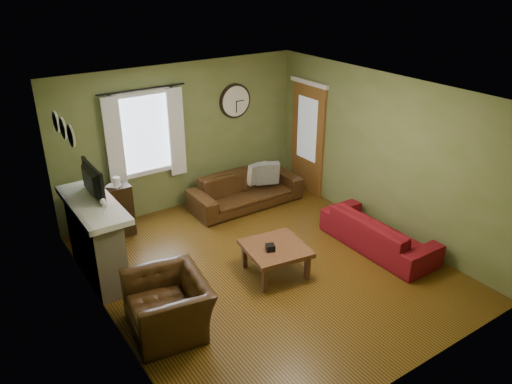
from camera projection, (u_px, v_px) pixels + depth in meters
floor at (265, 267)px, 7.41m from camera, size 4.60×5.20×0.00m
ceiling at (267, 94)px, 6.32m from camera, size 4.60×5.20×0.00m
wall_left at (102, 234)px, 5.70m from camera, size 0.00×5.20×2.60m
wall_right at (383, 155)px, 8.03m from camera, size 0.00×5.20×2.60m
wall_back at (182, 137)px, 8.82m from camera, size 4.60×0.00×2.60m
wall_front at (418, 277)px, 4.91m from camera, size 4.60×0.00×2.60m
fireplace at (96, 243)px, 6.98m from camera, size 0.40×1.40×1.10m
firebox at (111, 254)px, 7.18m from camera, size 0.04×0.60×0.55m
mantel at (92, 204)px, 6.75m from camera, size 0.58×1.60×0.08m
tv at (88, 186)px, 6.78m from camera, size 0.08×0.60×0.35m
tv_screen at (93, 181)px, 6.80m from camera, size 0.02×0.62×0.36m
medallion_left at (71, 136)px, 5.91m from camera, size 0.28×0.28×0.03m
medallion_mid at (63, 128)px, 6.17m from camera, size 0.28×0.28×0.03m
medallion_right at (56, 121)px, 6.44m from camera, size 0.28×0.28×0.03m
window_pane at (144, 134)px, 8.37m from camera, size 1.00×0.02×1.30m
curtain_rod at (142, 89)px, 7.97m from camera, size 0.03×0.03×1.50m
curtain_left at (115, 144)px, 8.03m from camera, size 0.28×0.04×1.55m
curtain_right at (177, 132)px, 8.59m from camera, size 0.28×0.04×1.55m
wall_clock at (236, 101)px, 9.13m from camera, size 0.64×0.06×0.64m
door at (308, 139)px, 9.51m from camera, size 0.05×0.90×2.10m
bookshelf at (109, 213)px, 8.04m from camera, size 0.74×0.31×0.88m
book at (110, 184)px, 7.81m from camera, size 0.26×0.26×0.02m
sofa_brown at (246, 190)px, 9.18m from camera, size 2.09×0.82×0.61m
pillow_left at (258, 173)px, 9.26m from camera, size 0.40×0.15×0.39m
pillow_right at (267, 173)px, 9.27m from camera, size 0.45×0.29×0.43m
sofa_red at (379, 232)px, 7.80m from camera, size 0.75×1.93×0.56m
armchair at (168, 305)px, 6.05m from camera, size 1.05×1.17×0.68m
coffee_table at (275, 260)px, 7.18m from camera, size 0.95×0.95×0.45m
tissue_box at (270, 253)px, 7.01m from camera, size 0.16×0.16×0.09m
wine_glass_a at (106, 210)px, 6.30m from camera, size 0.07×0.07×0.19m
wine_glass_b at (103, 207)px, 6.36m from camera, size 0.08×0.08×0.22m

